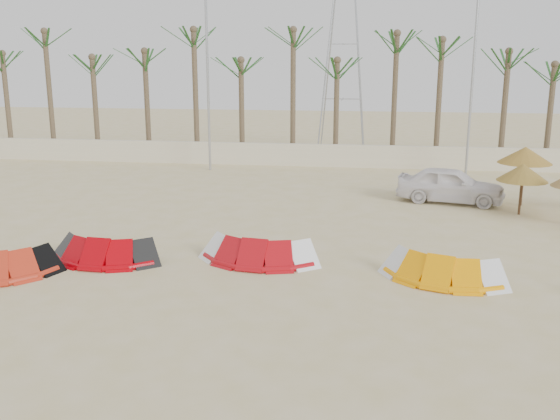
% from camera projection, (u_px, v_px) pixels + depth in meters
% --- Properties ---
extents(ground, '(120.00, 120.00, 0.00)m').
position_uv_depth(ground, '(245.00, 320.00, 15.16)').
color(ground, beige).
rests_on(ground, ground).
extents(boundary_wall, '(60.00, 0.30, 1.30)m').
position_uv_depth(boundary_wall, '(319.00, 155.00, 36.14)').
color(boundary_wall, beige).
rests_on(boundary_wall, ground).
extents(palm_line, '(52.00, 4.00, 7.70)m').
position_uv_depth(palm_line, '(334.00, 53.00, 36.10)').
color(palm_line, brown).
rests_on(palm_line, ground).
extents(lamp_b, '(1.25, 0.14, 11.00)m').
position_uv_depth(lamp_b, '(208.00, 65.00, 33.82)').
color(lamp_b, '#A5A8AD').
rests_on(lamp_b, ground).
extents(lamp_c, '(1.25, 0.14, 11.00)m').
position_uv_depth(lamp_c, '(474.00, 66.00, 31.88)').
color(lamp_c, '#A5A8AD').
rests_on(lamp_c, ground).
extents(pylon, '(3.00, 3.00, 14.00)m').
position_uv_depth(pylon, '(341.00, 152.00, 41.93)').
color(pylon, '#A5A8AD').
rests_on(pylon, ground).
extents(kite_red_left, '(3.97, 2.80, 0.90)m').
position_uv_depth(kite_red_left, '(2.00, 260.00, 18.31)').
color(kite_red_left, red).
rests_on(kite_red_left, ground).
extents(kite_red_mid, '(3.56, 1.73, 0.90)m').
position_uv_depth(kite_red_mid, '(108.00, 247.00, 19.62)').
color(kite_red_mid, '#A50007').
rests_on(kite_red_mid, ground).
extents(kite_red_right, '(3.81, 1.93, 0.90)m').
position_uv_depth(kite_red_right, '(260.00, 247.00, 19.60)').
color(kite_red_right, '#AB0911').
rests_on(kite_red_right, ground).
extents(kite_orange, '(3.83, 2.48, 0.90)m').
position_uv_depth(kite_orange, '(441.00, 264.00, 17.97)').
color(kite_orange, '#FF9800').
rests_on(kite_orange, ground).
extents(parasol_left, '(2.01, 2.01, 2.08)m').
position_uv_depth(parasol_left, '(523.00, 173.00, 24.89)').
color(parasol_left, '#4C331E').
rests_on(parasol_left, ground).
extents(parasol_right, '(2.25, 2.25, 2.54)m').
position_uv_depth(parasol_right, '(525.00, 155.00, 26.30)').
color(parasol_right, '#4C331E').
rests_on(parasol_right, ground).
extents(car, '(4.86, 2.78, 1.56)m').
position_uv_depth(car, '(451.00, 185.00, 27.22)').
color(car, white).
rests_on(car, ground).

